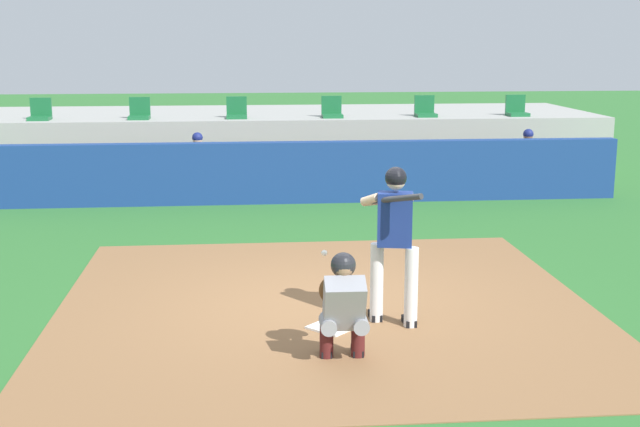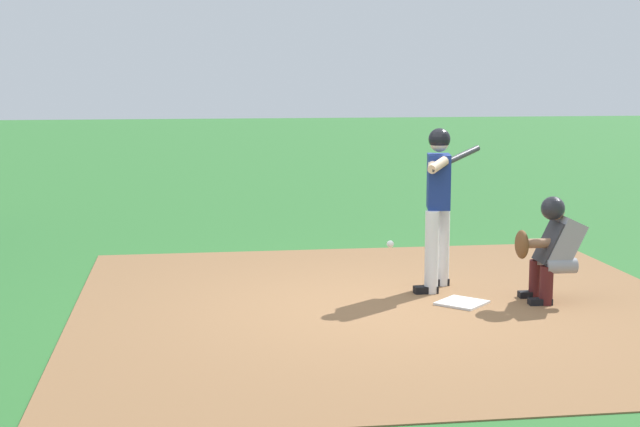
# 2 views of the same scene
# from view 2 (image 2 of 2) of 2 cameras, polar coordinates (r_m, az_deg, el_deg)

# --- Properties ---
(ground_plane) EXTENTS (80.00, 80.00, 0.00)m
(ground_plane) POSITION_cam_2_polar(r_m,az_deg,el_deg) (9.70, 4.12, -5.76)
(ground_plane) COLOR #2D6B2D
(dirt_infield) EXTENTS (6.40, 6.40, 0.01)m
(dirt_infield) POSITION_cam_2_polar(r_m,az_deg,el_deg) (9.70, 4.12, -5.73)
(dirt_infield) COLOR olive
(dirt_infield) RESTS_ON ground
(home_plate) EXTENTS (0.62, 0.62, 0.02)m
(home_plate) POSITION_cam_2_polar(r_m,az_deg,el_deg) (9.89, 8.67, -5.41)
(home_plate) COLOR white
(home_plate) RESTS_ON dirt_infield
(batter_at_plate) EXTENTS (0.63, 0.82, 1.80)m
(batter_at_plate) POSITION_cam_2_polar(r_m,az_deg,el_deg) (10.33, 7.24, 0.94)
(batter_at_plate) COLOR silver
(batter_at_plate) RESTS_ON ground
(catcher_crouched) EXTENTS (0.49, 2.09, 1.13)m
(catcher_crouched) POSITION_cam_2_polar(r_m,az_deg,el_deg) (10.08, 13.92, -1.91)
(catcher_crouched) COLOR gray
(catcher_crouched) RESTS_ON ground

